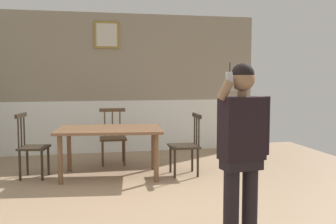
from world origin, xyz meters
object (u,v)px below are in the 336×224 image
(person_figure, at_px, (242,143))
(chair_near_window, at_px, (113,137))
(dining_table, at_px, (110,134))
(chair_by_doorway, at_px, (186,145))
(chair_at_table_head, at_px, (32,147))

(person_figure, bearing_deg, chair_near_window, -84.79)
(chair_near_window, bearing_deg, person_figure, 105.94)
(dining_table, bearing_deg, chair_near_window, 83.23)
(dining_table, xyz_separation_m, person_figure, (0.99, -2.71, 0.27))
(chair_near_window, relative_size, chair_by_doorway, 1.01)
(dining_table, distance_m, chair_by_doorway, 1.18)
(person_figure, bearing_deg, chair_at_table_head, -61.77)
(dining_table, distance_m, person_figure, 2.89)
(chair_by_doorway, bearing_deg, dining_table, 85.15)
(chair_by_doorway, relative_size, person_figure, 0.58)
(chair_near_window, relative_size, chair_at_table_head, 0.98)
(chair_near_window, distance_m, chair_at_table_head, 1.45)
(chair_by_doorway, bearing_deg, chair_near_window, 48.10)
(person_figure, bearing_deg, dining_table, -78.62)
(person_figure, bearing_deg, chair_by_doorway, -102.37)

